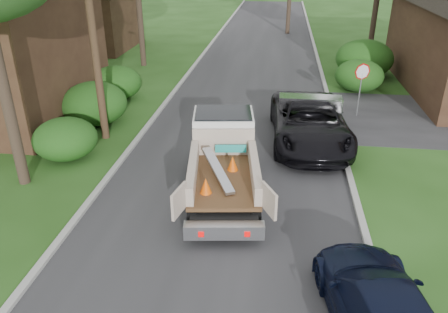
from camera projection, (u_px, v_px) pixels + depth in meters
ground at (221, 213)px, 13.04m from camera, size 120.00×120.00×0.00m
road at (248, 104)px, 21.96m from camera, size 8.00×90.00×0.02m
curb_left at (168, 100)px, 22.41m from camera, size 0.20×90.00×0.12m
curb_right at (331, 106)px, 21.46m from camera, size 0.20×90.00×0.12m
stop_sign at (361, 79)px, 19.69m from camera, size 0.71×0.32×2.48m
utility_pole at (90, 7)px, 15.86m from camera, size 2.42×1.25×10.00m
house_left_far at (83, 6)px, 32.90m from camera, size 7.56×7.56×6.00m
hedge_left_a at (65, 139)px, 16.10m from camera, size 2.34×2.34×1.53m
hedge_left_b at (94, 103)px, 19.18m from camera, size 2.86×2.86×1.87m
hedge_left_c at (116, 83)px, 22.38m from camera, size 2.60×2.60×1.70m
hedge_right_a at (359, 76)px, 23.59m from camera, size 2.60×2.60×1.70m
hedge_right_b at (364, 59)px, 26.08m from camera, size 3.38×3.38×2.21m
flatbed_truck at (223, 151)px, 14.22m from camera, size 3.06×5.87×2.13m
black_pickup at (309, 122)px, 17.36m from camera, size 3.29×6.46×1.75m
navy_suv at (383, 312)px, 8.58m from camera, size 2.70×5.05×1.39m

